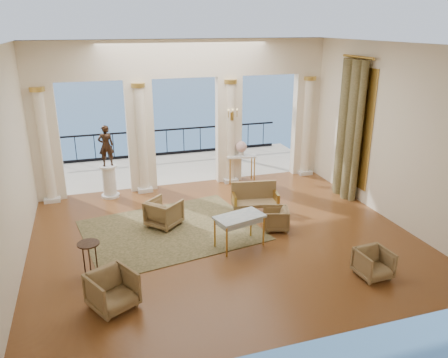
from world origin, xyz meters
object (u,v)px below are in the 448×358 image
object	(u,v)px
settee	(255,198)
side_table	(89,248)
armchair_d	(164,212)
pedestal	(109,182)
console_table	(241,160)
armchair_a	(112,289)
armchair_c	(276,218)
game_table	(240,219)
statue	(106,146)
armchair_b	(374,262)

from	to	relation	value
settee	side_table	world-z (taller)	settee
armchair_d	pedestal	world-z (taller)	pedestal
console_table	side_table	xyz separation A→B (m)	(-4.85, -4.38, -0.12)
armchair_a	console_table	world-z (taller)	console_table
armchair_a	armchair_d	bearing A→B (deg)	37.01
armchair_c	game_table	xyz separation A→B (m)	(-1.17, -0.57, 0.38)
armchair_c	pedestal	xyz separation A→B (m)	(-3.84, 3.52, 0.16)
pedestal	statue	world-z (taller)	statue
armchair_a	armchair_c	world-z (taller)	armchair_a
armchair_b	game_table	xyz separation A→B (m)	(-2.18, 2.06, 0.36)
settee	armchair_c	bearing A→B (deg)	-75.29
armchair_c	game_table	size ratio (longest dim) A/B	0.51
armchair_b	console_table	bearing A→B (deg)	92.86
armchair_c	settee	world-z (taller)	settee
game_table	console_table	size ratio (longest dim) A/B	1.25
settee	pedestal	bearing A→B (deg)	157.53
armchair_d	armchair_c	bearing A→B (deg)	-153.99
pedestal	armchair_c	bearing A→B (deg)	-42.57
armchair_d	armchair_b	bearing A→B (deg)	-177.51
pedestal	console_table	distance (m)	4.19
armchair_a	console_table	distance (m)	7.23
armchair_c	armchair_d	size ratio (longest dim) A/B	0.81
settee	game_table	bearing A→B (deg)	-111.65
armchair_d	pedestal	size ratio (longest dim) A/B	0.79
armchair_c	statue	xyz separation A→B (m)	(-3.84, 3.52, 1.27)
pedestal	side_table	world-z (taller)	pedestal
armchair_a	settee	world-z (taller)	settee
statue	console_table	world-z (taller)	statue
pedestal	armchair_d	bearing A→B (deg)	-64.24
armchair_b	armchair_d	bearing A→B (deg)	131.55
armchair_a	statue	size ratio (longest dim) A/B	0.65
armchair_c	armchair_d	world-z (taller)	armchair_d
console_table	game_table	bearing A→B (deg)	-98.58
settee	game_table	distance (m)	2.07
pedestal	statue	size ratio (longest dim) A/B	0.81
armchair_a	armchair_c	bearing A→B (deg)	-0.72
pedestal	console_table	size ratio (longest dim) A/B	0.98
armchair_a	armchair_b	size ratio (longest dim) A/B	1.18
armchair_a	side_table	world-z (taller)	armchair_a
armchair_a	armchair_b	distance (m)	5.18
armchair_c	pedestal	distance (m)	5.21
armchair_b	armchair_a	bearing A→B (deg)	170.70
settee	statue	world-z (taller)	statue
pedestal	game_table	bearing A→B (deg)	-56.94
armchair_a	armchair_d	world-z (taller)	armchair_a
armchair_c	statue	bearing A→B (deg)	-114.44
armchair_b	settee	world-z (taller)	settee
settee	console_table	size ratio (longest dim) A/B	1.33
game_table	armchair_b	bearing A→B (deg)	-58.04
armchair_c	side_table	bearing A→B (deg)	-61.75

